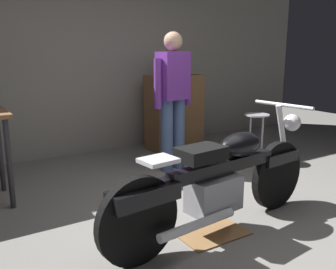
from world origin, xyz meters
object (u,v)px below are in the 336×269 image
wooden_dresser (174,112)px  motorcycle (220,179)px  person_standing (173,95)px  shop_stool (257,125)px

wooden_dresser → motorcycle: bearing=-115.5°
motorcycle → person_standing: person_standing is taller
shop_stool → wooden_dresser: size_ratio=0.58×
motorcycle → wooden_dresser: wooden_dresser is taller
person_standing → wooden_dresser: size_ratio=1.52×
person_standing → shop_stool: bearing=154.6°
motorcycle → person_standing: bearing=64.4°
shop_stool → wooden_dresser: 1.29m
motorcycle → shop_stool: motorcycle is taller
person_standing → shop_stool: person_standing is taller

